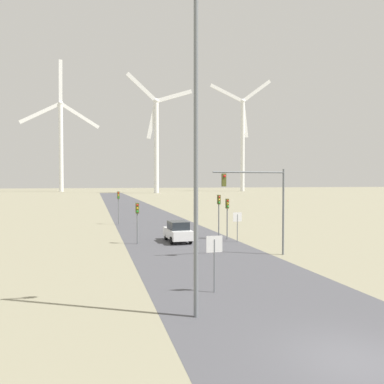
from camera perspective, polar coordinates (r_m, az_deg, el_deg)
The scene contains 14 objects.
ground_plane at distance 13.17m, azimuth 23.36°, elevation -22.46°, with size 600.00×600.00×0.00m, color gray.
road_surface at distance 58.17m, azimuth -7.29°, elevation -3.66°, with size 10.00×240.00×0.01m.
streetlamp at distance 14.78m, azimuth 0.60°, elevation 10.65°, with size 2.80×0.32×12.71m.
stop_sign_near at distance 18.20m, azimuth 3.42°, elevation -9.23°, with size 0.81×0.07×2.74m.
stop_sign_far at distance 33.34m, azimuth 6.93°, elevation -4.45°, with size 0.81×0.07×2.61m.
traffic_light_post_near_left at distance 32.25m, azimuth -8.34°, elevation -3.31°, with size 0.28×0.34×3.52m.
traffic_light_post_near_right at distance 35.37m, azimuth 4.11°, elevation -2.20°, with size 0.28×0.34×4.08m.
traffic_light_post_mid_left at distance 47.22m, azimuth -11.15°, elevation -1.26°, with size 0.28×0.33×4.10m.
traffic_light_post_mid_right at distance 34.61m, azimuth 5.40°, elevation -2.68°, with size 0.28×0.34×3.76m.
traffic_light_mast_overhead at distance 27.07m, azimuth 10.25°, elevation -0.16°, with size 5.46×0.34×6.25m.
car_approaching at distance 33.29m, azimuth -2.16°, elevation -6.03°, with size 1.94×4.16×1.83m.
wind_turbine_left at distance 209.54m, azimuth -19.35°, elevation 8.01°, with size 39.75×6.42×68.82m.
wind_turbine_center at distance 173.14m, azimuth -5.47°, elevation 8.44°, with size 30.49×2.60×54.21m.
wind_turbine_right at distance 207.53m, azimuth 7.72°, elevation 8.42°, with size 34.70×2.60×61.41m.
Camera 1 is at (-7.47, -9.44, 5.35)m, focal length 35.00 mm.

